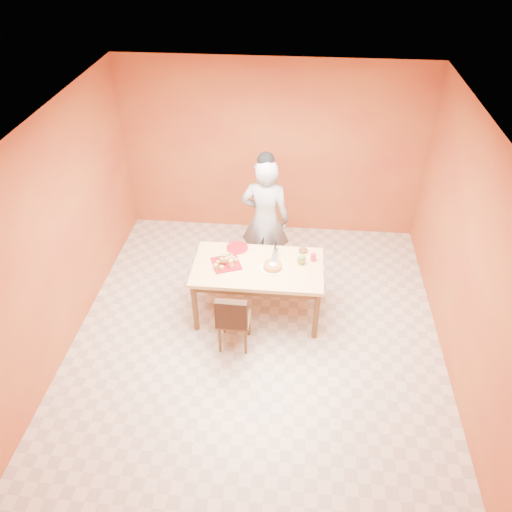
# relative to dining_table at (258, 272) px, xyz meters

# --- Properties ---
(floor) EXTENTS (5.00, 5.00, 0.00)m
(floor) POSITION_rel_dining_table_xyz_m (0.03, -0.45, -0.67)
(floor) COLOR beige
(floor) RESTS_ON ground
(ceiling) EXTENTS (5.00, 5.00, 0.00)m
(ceiling) POSITION_rel_dining_table_xyz_m (0.03, -0.45, 2.03)
(ceiling) COLOR white
(ceiling) RESTS_ON wall_back
(wall_back) EXTENTS (4.50, 0.00, 4.50)m
(wall_back) POSITION_rel_dining_table_xyz_m (0.03, 2.05, 0.68)
(wall_back) COLOR #B9682A
(wall_back) RESTS_ON floor
(wall_left) EXTENTS (0.00, 5.00, 5.00)m
(wall_left) POSITION_rel_dining_table_xyz_m (-2.22, -0.45, 0.68)
(wall_left) COLOR #B9682A
(wall_left) RESTS_ON floor
(wall_right) EXTENTS (0.00, 5.00, 5.00)m
(wall_right) POSITION_rel_dining_table_xyz_m (2.28, -0.45, 0.68)
(wall_right) COLOR #B9682A
(wall_right) RESTS_ON floor
(dining_table) EXTENTS (1.60, 0.90, 0.76)m
(dining_table) POSITION_rel_dining_table_xyz_m (0.00, 0.00, 0.00)
(dining_table) COLOR #E7B279
(dining_table) RESTS_ON floor
(dining_chair) EXTENTS (0.39, 0.45, 0.84)m
(dining_chair) POSITION_rel_dining_table_xyz_m (-0.23, -0.60, -0.23)
(dining_chair) COLOR brown
(dining_chair) RESTS_ON floor
(pastry_pile) EXTENTS (0.30, 0.30, 0.10)m
(pastry_pile) POSITION_rel_dining_table_xyz_m (-0.39, -0.00, 0.16)
(pastry_pile) COLOR tan
(pastry_pile) RESTS_ON pastry_platter
(person) EXTENTS (0.69, 0.48, 1.81)m
(person) POSITION_rel_dining_table_xyz_m (0.02, 0.82, 0.24)
(person) COLOR gray
(person) RESTS_ON floor
(pastry_platter) EXTENTS (0.43, 0.43, 0.02)m
(pastry_platter) POSITION_rel_dining_table_xyz_m (-0.39, -0.00, 0.10)
(pastry_platter) COLOR maroon
(pastry_platter) RESTS_ON dining_table
(red_dinner_plate) EXTENTS (0.29, 0.29, 0.02)m
(red_dinner_plate) POSITION_rel_dining_table_xyz_m (-0.30, 0.34, 0.10)
(red_dinner_plate) COLOR maroon
(red_dinner_plate) RESTS_ON dining_table
(white_cake_plate) EXTENTS (0.32, 0.32, 0.01)m
(white_cake_plate) POSITION_rel_dining_table_xyz_m (0.18, -0.04, 0.10)
(white_cake_plate) COLOR white
(white_cake_plate) RESTS_ON dining_table
(sponge_cake) EXTENTS (0.27, 0.27, 0.05)m
(sponge_cake) POSITION_rel_dining_table_xyz_m (0.18, -0.04, 0.13)
(sponge_cake) COLOR #C47032
(sponge_cake) RESTS_ON white_cake_plate
(cake_server) EXTENTS (0.08, 0.30, 0.01)m
(cake_server) POSITION_rel_dining_table_xyz_m (0.19, 0.14, 0.17)
(cake_server) COLOR silver
(cake_server) RESTS_ON sponge_cake
(egg_ornament) EXTENTS (0.12, 0.10, 0.14)m
(egg_ornament) POSITION_rel_dining_table_xyz_m (0.53, 0.09, 0.16)
(egg_ornament) COLOR olive
(egg_ornament) RESTS_ON dining_table
(magenta_glass) EXTENTS (0.08, 0.08, 0.10)m
(magenta_glass) POSITION_rel_dining_table_xyz_m (0.67, 0.18, 0.14)
(magenta_glass) COLOR #C31D45
(magenta_glass) RESTS_ON dining_table
(checker_tin) EXTENTS (0.14, 0.14, 0.03)m
(checker_tin) POSITION_rel_dining_table_xyz_m (0.55, 0.35, 0.11)
(checker_tin) COLOR #361F0E
(checker_tin) RESTS_ON dining_table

